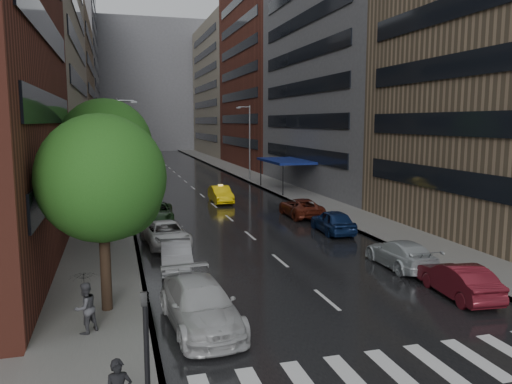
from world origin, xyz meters
TOP-DOWN VIEW (x-y plane):
  - ground at (0.00, 0.00)m, footprint 220.00×220.00m
  - road at (0.00, 50.00)m, footprint 14.00×140.00m
  - sidewalk_left at (-9.00, 50.00)m, footprint 4.00×140.00m
  - sidewalk_right at (9.00, 50.00)m, footprint 4.00×140.00m
  - crosswalk at (0.20, -2.00)m, footprint 13.15×2.80m
  - buildings_left at (-15.00, 58.79)m, footprint 8.00×108.00m
  - buildings_right at (15.00, 56.70)m, footprint 8.05×109.10m
  - building_far at (0.00, 118.00)m, footprint 40.00×14.00m
  - tree_near at (-8.60, 4.98)m, footprint 4.72×4.72m
  - tree_mid at (-8.60, 16.35)m, footprint 5.36×5.36m
  - tree_far at (-8.60, 32.81)m, footprint 5.37×5.37m
  - taxi at (0.87, 29.34)m, footprint 1.58×4.53m
  - parked_cars_left at (-5.40, 20.54)m, footprint 2.79×42.93m
  - parked_cars_right at (5.40, 13.01)m, footprint 2.45×23.03m
  - ped_black_umbrella at (-9.26, 2.96)m, footprint 1.07×1.06m
  - traffic_light at (-7.60, -3.48)m, footprint 0.18×0.15m
  - street_lamp_left at (-7.72, 30.00)m, footprint 1.74×0.22m
  - street_lamp_right at (7.72, 45.00)m, footprint 1.74×0.22m
  - awning at (8.98, 35.00)m, footprint 4.00×8.00m

SIDE VIEW (x-z plane):
  - ground at x=0.00m, z-range 0.00..0.00m
  - road at x=0.00m, z-range 0.00..0.01m
  - crosswalk at x=0.20m, z-range 0.01..0.02m
  - sidewalk_left at x=-9.00m, z-range 0.00..0.15m
  - sidewalk_right at x=9.00m, z-range 0.00..0.15m
  - parked_cars_right at x=5.40m, z-range -0.05..1.49m
  - parked_cars_left at x=-5.40m, z-range -0.08..1.53m
  - taxi at x=0.87m, z-range 0.00..1.49m
  - ped_black_umbrella at x=-9.26m, z-range 0.33..2.42m
  - traffic_light at x=-7.60m, z-range 0.50..3.95m
  - awning at x=8.98m, z-range 1.57..4.70m
  - street_lamp_left at x=-7.72m, z-range 0.39..9.39m
  - street_lamp_right at x=7.72m, z-range 0.39..9.39m
  - tree_near at x=-8.60m, z-range 1.38..8.90m
  - tree_mid at x=-8.60m, z-range 1.57..10.12m
  - tree_far at x=-8.60m, z-range 1.58..10.13m
  - buildings_right at x=15.00m, z-range -2.97..33.03m
  - buildings_left at x=-15.00m, z-range -3.01..34.99m
  - building_far at x=0.00m, z-range 0.00..32.00m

